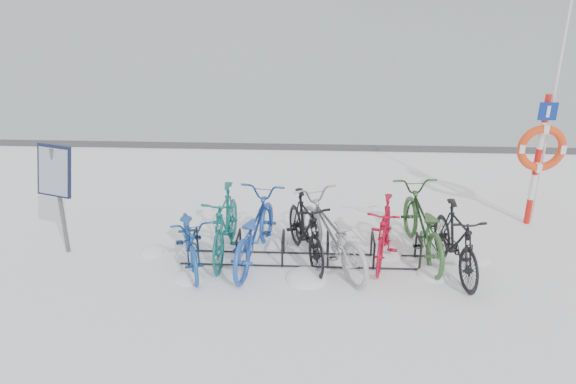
% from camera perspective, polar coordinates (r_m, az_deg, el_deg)
% --- Properties ---
extents(ground, '(900.00, 900.00, 0.00)m').
position_cam_1_polar(ground, '(9.19, 1.75, -6.99)').
color(ground, white).
rests_on(ground, ground).
extents(quay_edge, '(400.00, 0.25, 0.10)m').
position_cam_1_polar(quay_edge, '(14.61, 2.23, 4.56)').
color(quay_edge, '#3F3F42').
rests_on(quay_edge, ground).
extents(bike_rack, '(4.00, 0.48, 0.46)m').
position_cam_1_polar(bike_rack, '(9.10, 1.77, -6.00)').
color(bike_rack, black).
rests_on(bike_rack, ground).
extents(info_board, '(0.66, 0.41, 1.86)m').
position_cam_1_polar(info_board, '(9.62, -22.56, 1.40)').
color(info_board, '#595B5E').
rests_on(info_board, ground).
extents(lifebuoy_station, '(0.85, 0.23, 4.40)m').
position_cam_1_polar(lifebuoy_station, '(10.81, 24.34, 4.06)').
color(lifebuoy_station, red).
rests_on(lifebuoy_station, ground).
extents(bike_0, '(1.19, 1.97, 0.97)m').
position_cam_1_polar(bike_0, '(9.03, -9.89, -4.39)').
color(bike_0, '#194892').
rests_on(bike_0, ground).
extents(bike_1, '(0.63, 1.97, 1.17)m').
position_cam_1_polar(bike_1, '(9.20, -6.39, -3.00)').
color(bike_1, '#115E5B').
rests_on(bike_1, ground).
extents(bike_2, '(1.11, 2.25, 1.13)m').
position_cam_1_polar(bike_2, '(8.99, -3.50, -3.66)').
color(bike_2, '#214DAD').
rests_on(bike_2, ground).
extents(bike_3, '(1.09, 1.95, 1.13)m').
position_cam_1_polar(bike_3, '(9.02, 1.79, -3.55)').
color(bike_3, black).
rests_on(bike_3, ground).
extents(bike_4, '(1.67, 2.29, 1.14)m').
position_cam_1_polar(bike_4, '(8.87, 4.40, -4.01)').
color(bike_4, '#A7A8AF').
rests_on(bike_4, ground).
extents(bike_5, '(0.86, 1.80, 1.04)m').
position_cam_1_polar(bike_5, '(9.15, 9.77, -3.76)').
color(bike_5, '#B20A25').
rests_on(bike_5, ground).
extents(bike_6, '(1.00, 2.25, 1.14)m').
position_cam_1_polar(bike_6, '(9.42, 13.47, -2.98)').
color(bike_6, '#2E582A').
rests_on(bike_6, ground).
extents(bike_7, '(0.77, 1.91, 1.11)m').
position_cam_1_polar(bike_7, '(9.03, 16.71, -4.57)').
color(bike_7, black).
rests_on(bike_7, ground).
extents(snow_drifts, '(5.81, 1.72, 0.23)m').
position_cam_1_polar(snow_drifts, '(9.09, 3.58, -7.39)').
color(snow_drifts, white).
rests_on(snow_drifts, ground).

